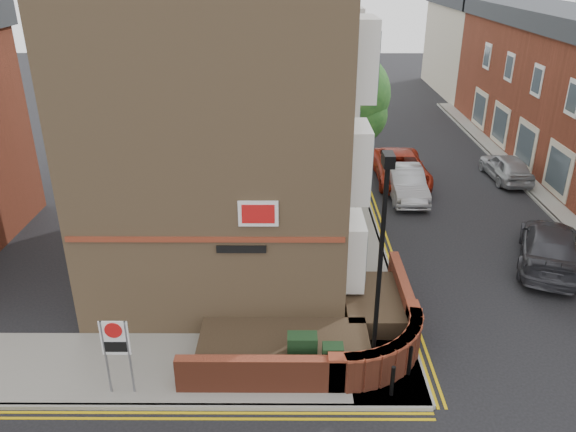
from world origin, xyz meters
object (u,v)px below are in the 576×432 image
(silver_car_near, at_px, (406,183))
(lamppost, at_px, (380,271))
(zone_sign, at_px, (116,344))
(utility_cabinet_large, at_px, (302,354))

(silver_car_near, bearing_deg, lamppost, -104.45)
(lamppost, distance_m, zone_sign, 6.85)
(utility_cabinet_large, height_order, silver_car_near, silver_car_near)
(utility_cabinet_large, relative_size, silver_car_near, 0.27)
(zone_sign, bearing_deg, utility_cabinet_large, 9.69)
(silver_car_near, bearing_deg, zone_sign, -126.19)
(lamppost, distance_m, utility_cabinet_large, 3.24)
(zone_sign, bearing_deg, lamppost, 6.07)
(lamppost, bearing_deg, utility_cabinet_large, 176.99)
(zone_sign, relative_size, silver_car_near, 0.50)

